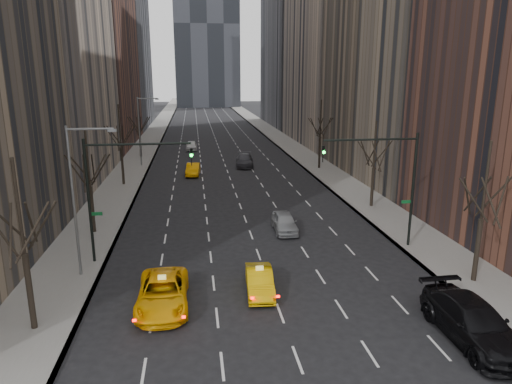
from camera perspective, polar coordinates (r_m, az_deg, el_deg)
name	(u,v)px	position (r m, az deg, el deg)	size (l,w,h in m)	color
ground	(298,360)	(21.02, 5.21, -20.14)	(400.00, 400.00, 0.00)	black
sidewalk_left	(150,140)	(88.01, -13.11, 6.32)	(4.50, 320.00, 0.15)	slate
sidewalk_right	(279,138)	(89.15, 2.87, 6.77)	(4.50, 320.00, 0.15)	slate
bld_left_far	(83,11)	(85.23, -20.87, 20.34)	(14.00, 28.00, 44.00)	brown
bld_right_deep	(300,0)	(115.99, 5.47, 22.83)	(14.00, 30.00, 58.00)	slate
tree_lw_a	(25,255)	(23.67, -26.92, -7.04)	(3.36, 3.50, 8.28)	black
tree_lw_b	(90,187)	(36.64, -20.02, 0.62)	(3.36, 3.50, 7.82)	black
tree_lw_c	(121,149)	(52.04, -16.49, 5.13)	(3.36, 3.50, 8.74)	black
tree_lw_d	(140,133)	(69.78, -14.35, 7.11)	(3.36, 3.50, 7.36)	black
tree_rw_a	(481,220)	(29.08, 26.31, -3.15)	(3.36, 3.50, 8.28)	black
tree_rw_b	(374,168)	(42.83, 14.48, 2.94)	(3.36, 3.50, 7.82)	black
tree_rw_c	(320,138)	(59.59, 8.01, 6.69)	(3.36, 3.50, 8.74)	black
traffic_mast_left	(115,180)	(29.95, -17.21, 1.39)	(6.69, 0.39, 8.00)	black
traffic_mast_right	(391,172)	(32.36, 16.51, 2.38)	(6.69, 0.39, 8.00)	black
streetlight_near	(79,187)	(28.36, -21.30, 0.61)	(2.83, 0.22, 9.00)	slate
streetlight_far	(142,124)	(62.51, -14.08, 8.22)	(2.83, 0.22, 9.00)	slate
taxi_suv	(163,293)	(25.03, -11.57, -12.26)	(2.62, 5.68, 1.58)	#FFB405
taxi_sedan	(260,281)	(26.05, 0.45, -11.09)	(1.45, 4.15, 1.37)	#DBA604
silver_sedan_ahead	(285,222)	(35.81, 3.58, -3.78)	(1.74, 4.33, 1.48)	gray
parked_suv_black	(473,322)	(23.93, 25.46, -14.43)	(2.57, 6.32, 1.83)	black
far_taxi	(193,169)	(56.29, -7.87, 2.83)	(1.54, 4.42, 1.45)	#FC9F05
far_suv_grey	(245,160)	(61.28, -1.43, 3.98)	(2.25, 5.54, 1.61)	#313136
far_car_white	(192,146)	(75.48, -8.06, 5.77)	(1.76, 4.37, 1.49)	white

